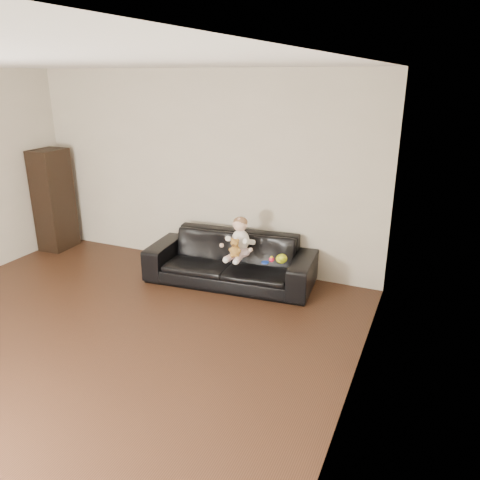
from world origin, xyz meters
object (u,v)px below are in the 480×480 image
at_px(teddy_bear, 235,248).
at_px(toy_green, 282,259).
at_px(toy_rattle, 272,259).
at_px(cabinet, 54,200).
at_px(sofa, 230,259).
at_px(baby, 240,240).
at_px(toy_blue_disc, 265,262).

relative_size(teddy_bear, toy_green, 1.46).
bearing_deg(toy_green, toy_rattle, -172.57).
xyz_separation_m(cabinet, teddy_bear, (3.14, -0.37, -0.17)).
height_order(sofa, teddy_bear, teddy_bear).
relative_size(baby, toy_green, 3.17).
bearing_deg(toy_green, teddy_bear, -160.50).
height_order(sofa, toy_rattle, sofa).
relative_size(cabinet, teddy_bear, 6.43).
bearing_deg(baby, cabinet, 175.59).
bearing_deg(cabinet, toy_green, -5.53).
bearing_deg(toy_rattle, teddy_bear, -157.20).
relative_size(teddy_bear, toy_rattle, 3.59).
height_order(sofa, baby, baby).
bearing_deg(toy_green, baby, -176.80).
bearing_deg(toy_blue_disc, baby, 173.01).
relative_size(cabinet, baby, 2.95).
bearing_deg(baby, toy_rattle, 1.50).
relative_size(baby, toy_rattle, 7.82).
bearing_deg(teddy_bear, toy_blue_disc, 18.03).
height_order(baby, toy_blue_disc, baby).
xyz_separation_m(teddy_bear, toy_rattle, (0.40, 0.17, -0.14)).
bearing_deg(toy_green, sofa, 173.10).
bearing_deg(cabinet, sofa, -4.57).
distance_m(teddy_bear, toy_green, 0.57).
xyz_separation_m(sofa, baby, (0.18, -0.12, 0.32)).
distance_m(teddy_bear, toy_rattle, 0.46).
height_order(cabinet, teddy_bear, cabinet).
height_order(sofa, toy_green, sofa).
bearing_deg(baby, toy_green, 2.73).
relative_size(sofa, teddy_bear, 9.04).
height_order(cabinet, toy_green, cabinet).
height_order(cabinet, toy_rattle, cabinet).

